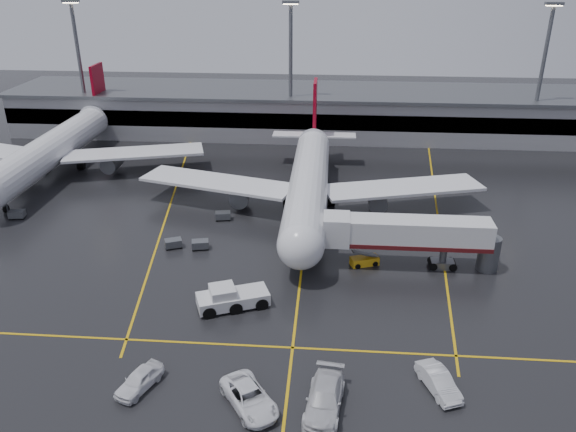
{
  "coord_description": "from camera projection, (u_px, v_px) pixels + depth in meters",
  "views": [
    {
      "loc": [
        2.88,
        -63.68,
        32.36
      ],
      "look_at": [
        -2.0,
        -2.0,
        4.0
      ],
      "focal_mm": 35.29,
      "sensor_mm": 36.0,
      "label": 1
    }
  ],
  "objects": [
    {
      "name": "baggage_cart_b",
      "position": [
        173.0,
        243.0,
        68.95
      ],
      "size": [
        2.35,
        1.97,
        1.12
      ],
      "color": "#595B60",
      "rests_on": "ground"
    },
    {
      "name": "service_van_d",
      "position": [
        139.0,
        380.0,
        46.35
      ],
      "size": [
        3.57,
        5.11,
        1.61
      ],
      "primitive_type": "imported",
      "rotation": [
        0.0,
        0.0,
        -0.39
      ],
      "color": "white",
      "rests_on": "ground"
    },
    {
      "name": "ground",
      "position": [
        305.0,
        239.0,
        71.4
      ],
      "size": [
        220.0,
        220.0,
        0.0
      ],
      "primitive_type": "plane",
      "color": "black",
      "rests_on": "ground"
    },
    {
      "name": "light_mast_right",
      "position": [
        543.0,
        68.0,
        100.56
      ],
      "size": [
        3.0,
        1.2,
        25.45
      ],
      "color": "#595B60",
      "rests_on": "ground"
    },
    {
      "name": "baggage_cart_e",
      "position": [
        17.0,
        214.0,
        76.75
      ],
      "size": [
        2.17,
        1.58,
        1.12
      ],
      "color": "#595B60",
      "rests_on": "ground"
    },
    {
      "name": "light_mast_mid",
      "position": [
        291.0,
        64.0,
        103.79
      ],
      "size": [
        3.0,
        1.2,
        25.45
      ],
      "color": "#595B60",
      "rests_on": "ground"
    },
    {
      "name": "pushback_tractor",
      "position": [
        231.0,
        298.0,
        57.07
      ],
      "size": [
        7.71,
        5.29,
        2.56
      ],
      "color": "silver",
      "rests_on": "ground"
    },
    {
      "name": "belt_loader",
      "position": [
        364.0,
        261.0,
        65.19
      ],
      "size": [
        3.49,
        2.39,
        2.04
      ],
      "color": "gold",
      "rests_on": "ground"
    },
    {
      "name": "apron_line_right",
      "position": [
        437.0,
        211.0,
        79.17
      ],
      "size": [
        7.57,
        69.64,
        0.02
      ],
      "primitive_type": "cube",
      "rotation": [
        0.0,
        0.0,
        -0.1
      ],
      "color": "gold",
      "rests_on": "ground"
    },
    {
      "name": "service_van_c",
      "position": [
        438.0,
        381.0,
        46.16
      ],
      "size": [
        3.46,
        5.35,
        1.66
      ],
      "primitive_type": "imported",
      "rotation": [
        0.0,
        0.0,
        0.37
      ],
      "color": "silver",
      "rests_on": "ground"
    },
    {
      "name": "service_van_a",
      "position": [
        249.0,
        397.0,
        44.45
      ],
      "size": [
        5.79,
        6.66,
        1.7
      ],
      "primitive_type": "imported",
      "rotation": [
        0.0,
        0.0,
        0.6
      ],
      "color": "white",
      "rests_on": "ground"
    },
    {
      "name": "second_airliner",
      "position": [
        56.0,
        147.0,
        92.32
      ],
      "size": [
        48.8,
        45.6,
        14.1
      ],
      "color": "silver",
      "rests_on": "ground"
    },
    {
      "name": "light_mast_left",
      "position": [
        79.0,
        61.0,
        106.66
      ],
      "size": [
        3.0,
        1.2,
        25.45
      ],
      "color": "#595B60",
      "rests_on": "ground"
    },
    {
      "name": "apron_line_centre",
      "position": [
        305.0,
        239.0,
        71.4
      ],
      "size": [
        0.25,
        90.0,
        0.02
      ],
      "primitive_type": "cube",
      "color": "gold",
      "rests_on": "ground"
    },
    {
      "name": "main_airliner",
      "position": [
        309.0,
        180.0,
        78.43
      ],
      "size": [
        48.8,
        45.6,
        14.1
      ],
      "color": "silver",
      "rests_on": "ground"
    },
    {
      "name": "jet_bridge",
      "position": [
        408.0,
        235.0,
        63.47
      ],
      "size": [
        19.9,
        3.4,
        6.05
      ],
      "color": "silver",
      "rests_on": "ground"
    },
    {
      "name": "service_van_b",
      "position": [
        325.0,
        399.0,
        44.17
      ],
      "size": [
        3.57,
        7.03,
        1.96
      ],
      "primitive_type": "imported",
      "rotation": [
        0.0,
        0.0,
        -0.13
      ],
      "color": "silver",
      "rests_on": "ground"
    },
    {
      "name": "apron_line_left",
      "position": [
        171.0,
        203.0,
        81.89
      ],
      "size": [
        9.99,
        69.35,
        0.02
      ],
      "primitive_type": "cube",
      "rotation": [
        0.0,
        0.0,
        0.14
      ],
      "color": "gold",
      "rests_on": "ground"
    },
    {
      "name": "apron_line_stop",
      "position": [
        293.0,
        348.0,
        51.46
      ],
      "size": [
        60.0,
        0.25,
        0.02
      ],
      "primitive_type": "cube",
      "color": "gold",
      "rests_on": "ground"
    },
    {
      "name": "baggage_cart_c",
      "position": [
        223.0,
        215.0,
        76.33
      ],
      "size": [
        2.2,
        1.63,
        1.12
      ],
      "color": "#595B60",
      "rests_on": "ground"
    },
    {
      "name": "terminal",
      "position": [
        318.0,
        111.0,
        113.04
      ],
      "size": [
        122.0,
        19.0,
        8.6
      ],
      "color": "gray",
      "rests_on": "ground"
    },
    {
      "name": "baggage_cart_a",
      "position": [
        200.0,
        244.0,
        68.67
      ],
      "size": [
        2.24,
        1.71,
        1.12
      ],
      "color": "#595B60",
      "rests_on": "ground"
    }
  ]
}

